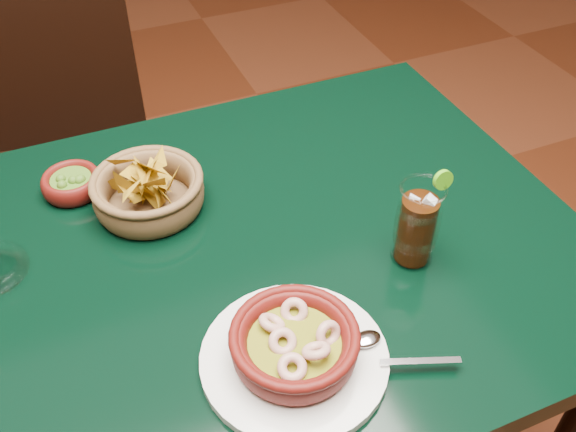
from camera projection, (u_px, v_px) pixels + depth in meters
name	position (u px, v px, depth m)	size (l,w,h in m)	color
dining_table	(203.00, 305.00, 1.03)	(1.20, 0.80, 0.75)	black
dining_chair	(68.00, 158.00, 1.57)	(0.48, 0.48, 0.90)	black
shrimp_plate	(295.00, 348.00, 0.81)	(0.31, 0.24, 0.07)	silver
chip_basket	(148.00, 191.00, 1.03)	(0.21, 0.21, 0.13)	brown
guacamole_ramekin	(72.00, 183.00, 1.07)	(0.12, 0.12, 0.04)	#490C09
cola_drink	(417.00, 225.00, 0.92)	(0.13, 0.13, 0.16)	white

